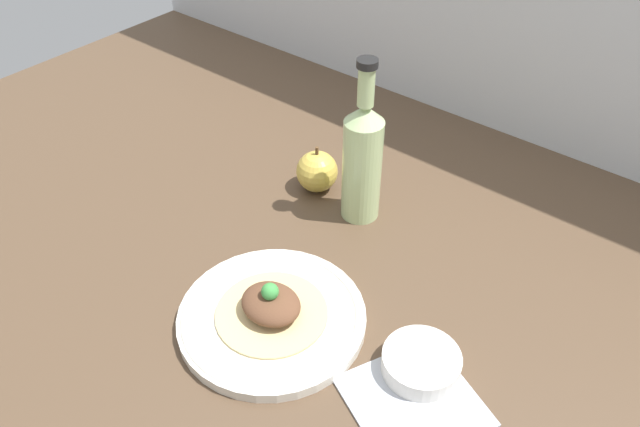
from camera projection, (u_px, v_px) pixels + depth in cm
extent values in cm
cube|color=brown|center=(292.00, 246.00, 105.59)|extent=(180.00, 110.00, 4.00)
cylinder|color=silver|center=(272.00, 318.00, 89.74)|extent=(27.16, 27.16, 1.68)
torus|color=silver|center=(272.00, 315.00, 89.36)|extent=(26.16, 26.16, 1.18)
cylinder|color=#D6BC7F|center=(272.00, 313.00, 89.07)|extent=(16.18, 16.18, 0.40)
ellipsoid|color=brown|center=(271.00, 304.00, 87.80)|extent=(8.98, 7.64, 3.56)
sphere|color=green|center=(270.00, 292.00, 86.17)|extent=(2.49, 2.49, 2.49)
cylinder|color=#B7D18E|center=(362.00, 170.00, 103.18)|extent=(6.57, 6.57, 18.55)
cone|color=#B7D18E|center=(365.00, 114.00, 96.27)|extent=(6.57, 6.57, 2.96)
cylinder|color=#B7D18E|center=(366.00, 87.00, 93.27)|extent=(2.63, 2.63, 6.40)
cylinder|color=black|center=(367.00, 63.00, 90.83)|extent=(3.29, 3.29, 1.20)
sphere|color=gold|center=(317.00, 171.00, 112.20)|extent=(7.55, 7.55, 7.55)
cylinder|color=brown|center=(317.00, 151.00, 109.39)|extent=(0.60, 0.60, 1.70)
cube|color=#B7BCC6|center=(413.00, 400.00, 79.80)|extent=(20.67, 20.80, 0.80)
cylinder|color=silver|center=(421.00, 363.00, 82.74)|extent=(10.57, 10.57, 3.20)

